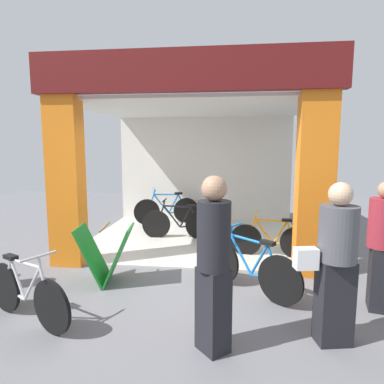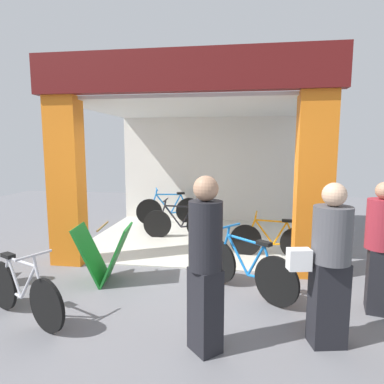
% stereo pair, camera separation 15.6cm
% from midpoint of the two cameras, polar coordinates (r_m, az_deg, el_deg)
% --- Properties ---
extents(ground_plane, '(17.06, 17.06, 0.00)m').
position_cam_midpoint_polar(ground_plane, '(5.72, -1.95, -12.79)').
color(ground_plane, slate).
rests_on(ground_plane, ground).
extents(shop_facade, '(4.73, 4.04, 3.43)m').
position_cam_midpoint_polar(shop_facade, '(7.12, 0.19, 6.34)').
color(shop_facade, beige).
rests_on(shop_facade, ground).
extents(bicycle_inside_0, '(1.48, 0.41, 0.81)m').
position_cam_midpoint_polar(bicycle_inside_0, '(6.33, 12.49, -7.82)').
color(bicycle_inside_0, black).
rests_on(bicycle_inside_0, ground).
extents(bicycle_inside_1, '(1.61, 0.60, 0.93)m').
position_cam_midpoint_polar(bicycle_inside_1, '(8.75, -4.75, -3.00)').
color(bicycle_inside_1, black).
rests_on(bicycle_inside_1, ground).
extents(bicycle_inside_2, '(1.57, 0.43, 0.86)m').
position_cam_midpoint_polar(bicycle_inside_2, '(7.36, -2.97, -5.28)').
color(bicycle_inside_2, black).
rests_on(bicycle_inside_2, ground).
extents(bicycle_parked_0, '(1.30, 1.08, 0.90)m').
position_cam_midpoint_polar(bicycle_parked_0, '(4.79, 8.57, -12.46)').
color(bicycle_parked_0, black).
rests_on(bicycle_parked_0, ground).
extents(bicycle_parked_1, '(1.40, 0.71, 0.85)m').
position_cam_midpoint_polar(bicycle_parked_1, '(4.49, -27.07, -15.00)').
color(bicycle_parked_1, black).
rests_on(bicycle_parked_1, ground).
extents(sandwich_board_sign, '(0.85, 0.66, 0.87)m').
position_cam_midpoint_polar(sandwich_board_sign, '(5.21, -15.19, -10.15)').
color(sandwich_board_sign, '#197226').
rests_on(sandwich_board_sign, ground).
extents(pedestrian_0, '(0.46, 0.46, 1.74)m').
position_cam_midpoint_polar(pedestrian_0, '(3.32, 2.28, -11.76)').
color(pedestrian_0, black).
rests_on(pedestrian_0, ground).
extents(pedestrian_1, '(0.43, 0.43, 1.60)m').
position_cam_midpoint_polar(pedestrian_1, '(4.72, 28.62, -7.78)').
color(pedestrian_1, black).
rests_on(pedestrian_1, ground).
extents(pedestrian_2, '(0.65, 0.44, 1.67)m').
position_cam_midpoint_polar(pedestrian_2, '(3.70, 21.89, -10.75)').
color(pedestrian_2, black).
rests_on(pedestrian_2, ground).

